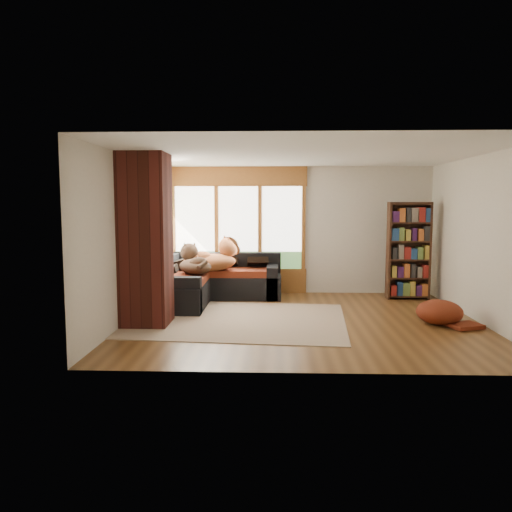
% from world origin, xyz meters
% --- Properties ---
extents(floor, '(5.50, 5.50, 0.00)m').
position_xyz_m(floor, '(0.00, 0.00, 0.00)').
color(floor, '#543317').
rests_on(floor, ground).
extents(ceiling, '(5.50, 5.50, 0.00)m').
position_xyz_m(ceiling, '(0.00, 0.00, 2.60)').
color(ceiling, white).
extents(wall_back, '(5.50, 0.04, 2.60)m').
position_xyz_m(wall_back, '(0.00, 2.50, 1.30)').
color(wall_back, silver).
rests_on(wall_back, ground).
extents(wall_front, '(5.50, 0.04, 2.60)m').
position_xyz_m(wall_front, '(0.00, -2.50, 1.30)').
color(wall_front, silver).
rests_on(wall_front, ground).
extents(wall_left, '(0.04, 5.00, 2.60)m').
position_xyz_m(wall_left, '(-2.75, 0.00, 1.30)').
color(wall_left, silver).
rests_on(wall_left, ground).
extents(wall_right, '(0.04, 5.00, 2.60)m').
position_xyz_m(wall_right, '(2.75, 0.00, 1.30)').
color(wall_right, silver).
rests_on(wall_right, ground).
extents(windows_back, '(2.82, 0.10, 1.90)m').
position_xyz_m(windows_back, '(-1.20, 2.47, 1.35)').
color(windows_back, '#985C26').
rests_on(windows_back, wall_back).
extents(windows_left, '(0.10, 2.62, 1.90)m').
position_xyz_m(windows_left, '(-2.72, 1.20, 1.35)').
color(windows_left, '#985C26').
rests_on(windows_left, wall_left).
extents(roller_blind, '(0.03, 0.72, 0.90)m').
position_xyz_m(roller_blind, '(-2.69, 2.03, 1.75)').
color(roller_blind, '#647F57').
rests_on(roller_blind, wall_left).
extents(brick_chimney, '(0.70, 0.70, 2.60)m').
position_xyz_m(brick_chimney, '(-2.40, -0.35, 1.30)').
color(brick_chimney, '#471914').
rests_on(brick_chimney, ground).
extents(sectional_sofa, '(2.20, 2.20, 0.80)m').
position_xyz_m(sectional_sofa, '(-1.95, 1.70, 0.30)').
color(sectional_sofa, black).
rests_on(sectional_sofa, ground).
extents(area_rug, '(3.75, 2.98, 0.01)m').
position_xyz_m(area_rug, '(-1.12, -0.03, 0.01)').
color(area_rug, beige).
rests_on(area_rug, ground).
extents(bookshelf, '(0.80, 0.27, 1.88)m').
position_xyz_m(bookshelf, '(2.14, 1.87, 0.94)').
color(bookshelf, '#3B1F13').
rests_on(bookshelf, ground).
extents(pouf, '(0.70, 0.70, 0.38)m').
position_xyz_m(pouf, '(2.09, -0.19, 0.20)').
color(pouf, maroon).
rests_on(pouf, area_rug).
extents(dog_tan, '(1.14, 1.03, 0.56)m').
position_xyz_m(dog_tan, '(-1.56, 1.61, 0.82)').
color(dog_tan, brown).
rests_on(dog_tan, sectional_sofa).
extents(dog_brindle, '(0.87, 0.97, 0.47)m').
position_xyz_m(dog_brindle, '(-1.92, 1.17, 0.77)').
color(dog_brindle, black).
rests_on(dog_brindle, sectional_sofa).
extents(throw_pillows, '(1.98, 1.68, 0.45)m').
position_xyz_m(throw_pillows, '(-1.86, 1.75, 0.75)').
color(throw_pillows, black).
rests_on(throw_pillows, sectional_sofa).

